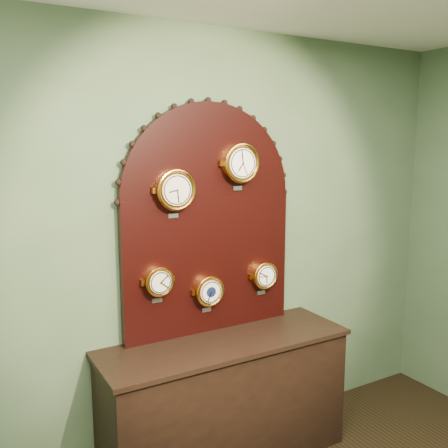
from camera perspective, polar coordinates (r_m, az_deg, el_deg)
wall_back at (r=3.31m, az=-2.16°, el=-2.45°), size 4.00×0.00×4.00m
shop_counter at (r=3.44m, az=0.18°, el=-19.80°), size 1.60×0.50×0.80m
display_board at (r=3.22m, az=-1.77°, el=1.32°), size 1.26×0.06×1.53m
roman_clock at (r=3.03m, az=-5.63°, el=3.94°), size 0.26×0.08×0.31m
arabic_clock at (r=3.23m, az=1.89°, el=7.00°), size 0.26×0.08×0.31m
hygrometer at (r=3.09m, az=-7.50°, el=-6.53°), size 0.19×0.08×0.24m
barometer at (r=3.26m, az=-1.76°, el=-7.66°), size 0.20×0.08×0.26m
tide_clock at (r=3.47m, az=4.60°, el=-5.87°), size 0.19×0.08×0.24m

